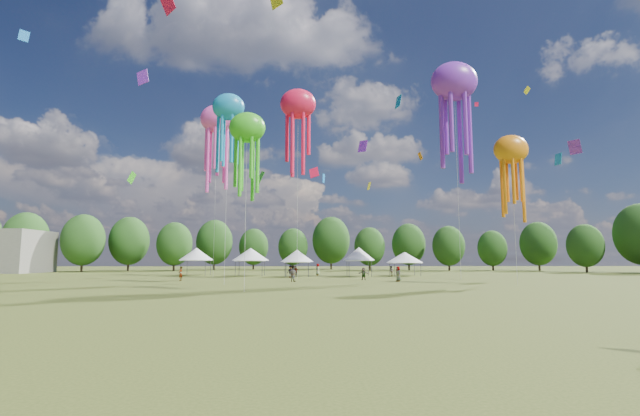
{
  "coord_description": "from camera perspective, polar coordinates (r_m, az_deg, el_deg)",
  "views": [
    {
      "loc": [
        -1.82,
        -14.88,
        2.57
      ],
      "look_at": [
        -0.8,
        15.0,
        6.0
      ],
      "focal_mm": 25.09,
      "sensor_mm": 36.0,
      "label": 1
    }
  ],
  "objects": [
    {
      "name": "show_kites",
      "position": [
        58.68,
        4.52,
        11.0
      ],
      "size": [
        38.52,
        31.24,
        28.9
      ],
      "color": "#1686BF",
      "rests_on": "ground"
    },
    {
      "name": "treeline",
      "position": [
        77.52,
        -3.47,
        -3.59
      ],
      "size": [
        201.57,
        95.24,
        13.43
      ],
      "color": "#38281C",
      "rests_on": "ground"
    },
    {
      "name": "ground",
      "position": [
        15.21,
        5.15,
        -16.25
      ],
      "size": [
        300.0,
        300.0,
        0.0
      ],
      "primitive_type": "plane",
      "color": "#384416",
      "rests_on": "ground"
    },
    {
      "name": "small_kites",
      "position": [
        63.82,
        2.36,
        17.32
      ],
      "size": [
        79.92,
        60.8,
        46.22
      ],
      "color": "#1686BF",
      "rests_on": "ground"
    },
    {
      "name": "festival_tents",
      "position": [
        69.56,
        -3.21,
        -6.02
      ],
      "size": [
        38.64,
        11.78,
        4.39
      ],
      "color": "#47474C",
      "rests_on": "ground"
    },
    {
      "name": "spectators_far",
      "position": [
        62.35,
        0.89,
        -8.14
      ],
      "size": [
        28.3,
        20.95,
        1.85
      ],
      "color": "gray",
      "rests_on": "ground"
    },
    {
      "name": "spectator_near",
      "position": [
        52.02,
        -3.44,
        -8.37
      ],
      "size": [
        1.11,
        1.1,
        1.81
      ],
      "primitive_type": "imported",
      "rotation": [
        0.0,
        0.0,
        2.38
      ],
      "color": "gray",
      "rests_on": "ground"
    }
  ]
}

